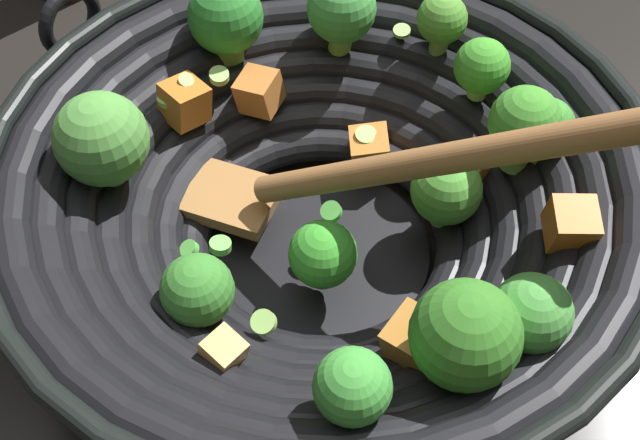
# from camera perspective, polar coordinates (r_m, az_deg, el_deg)

# --- Properties ---
(ground_plane) EXTENTS (4.00, 4.00, 0.00)m
(ground_plane) POSITION_cam_1_polar(r_m,az_deg,el_deg) (0.58, 0.20, -2.63)
(ground_plane) COLOR black
(wok) EXTENTS (0.42, 0.42, 0.21)m
(wok) POSITION_cam_1_polar(r_m,az_deg,el_deg) (0.53, 0.34, 1.85)
(wok) COLOR black
(wok) RESTS_ON ground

